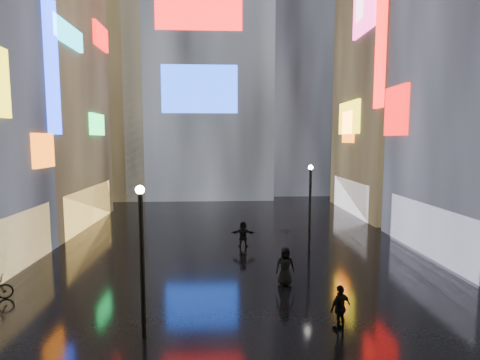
{
  "coord_description": "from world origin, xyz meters",
  "views": [
    {
      "loc": [
        -0.79,
        -3.45,
        6.66
      ],
      "look_at": [
        0.0,
        12.0,
        5.0
      ],
      "focal_mm": 28.0,
      "sensor_mm": 36.0,
      "label": 1
    }
  ],
  "objects": [
    {
      "name": "ground",
      "position": [
        0.0,
        20.0,
        0.0
      ],
      "size": [
        140.0,
        140.0,
        0.0
      ],
      "primitive_type": "plane",
      "color": "black",
      "rests_on": "ground"
    },
    {
      "name": "pedestrian_3",
      "position": [
        3.37,
        8.91,
        0.81
      ],
      "size": [
        1.02,
        0.83,
        1.62
      ],
      "primitive_type": "imported",
      "rotation": [
        0.0,
        0.0,
        3.68
      ],
      "color": "black",
      "rests_on": "ground"
    },
    {
      "name": "tower_flank_left",
      "position": [
        -14.0,
        42.0,
        13.0
      ],
      "size": [
        10.0,
        10.0,
        26.0
      ],
      "primitive_type": "cube",
      "color": "black",
      "rests_on": "ground"
    },
    {
      "name": "tower_flank_right",
      "position": [
        9.0,
        46.0,
        17.0
      ],
      "size": [
        12.0,
        12.0,
        34.0
      ],
      "primitive_type": "cube",
      "color": "black",
      "rests_on": "ground"
    },
    {
      "name": "building_right_far",
      "position": [
        15.98,
        30.0,
        13.98
      ],
      "size": [
        10.28,
        12.0,
        28.0
      ],
      "color": "black",
      "rests_on": "ground"
    },
    {
      "name": "pedestrian_5",
      "position": [
        0.57,
        19.33,
        0.81
      ],
      "size": [
        1.53,
        0.61,
        1.61
      ],
      "primitive_type": "imported",
      "rotation": [
        0.0,
        0.0,
        3.05
      ],
      "color": "black",
      "rests_on": "ground"
    },
    {
      "name": "tower_main",
      "position": [
        -3.0,
        43.97,
        21.01
      ],
      "size": [
        16.0,
        14.2,
        42.0
      ],
      "color": "black",
      "rests_on": "ground"
    },
    {
      "name": "pedestrian_4",
      "position": [
        2.13,
        13.05,
        0.89
      ],
      "size": [
        0.88,
        0.58,
        1.78
      ],
      "primitive_type": "imported",
      "rotation": [
        0.0,
        0.0,
        -0.02
      ],
      "color": "black",
      "rests_on": "ground"
    },
    {
      "name": "building_left_far",
      "position": [
        -15.98,
        26.0,
        10.98
      ],
      "size": [
        10.28,
        12.0,
        22.0
      ],
      "color": "black",
      "rests_on": "ground"
    },
    {
      "name": "lamp_near",
      "position": [
        -3.42,
        8.73,
        2.94
      ],
      "size": [
        0.3,
        0.3,
        5.2
      ],
      "color": "black",
      "rests_on": "ground"
    },
    {
      "name": "umbrella_2",
      "position": [
        2.13,
        13.05,
        2.21
      ],
      "size": [
        1.26,
        1.25,
        0.86
      ],
      "primitive_type": "imported",
      "rotation": [
        0.0,
        0.0,
        4.28
      ],
      "color": "black",
      "rests_on": "pedestrian_4"
    },
    {
      "name": "lamp_far",
      "position": [
        4.49,
        18.26,
        2.94
      ],
      "size": [
        0.3,
        0.3,
        5.2
      ],
      "color": "black",
      "rests_on": "ground"
    }
  ]
}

